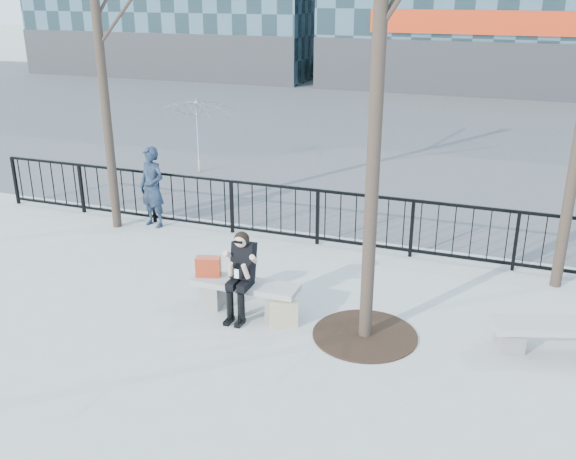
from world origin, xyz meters
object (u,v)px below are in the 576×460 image
(bench_main, at_px, (245,293))
(standing_man, at_px, (152,187))
(bench_second, at_px, (555,335))
(seated_woman, at_px, (240,276))

(bench_main, relative_size, standing_man, 0.99)
(bench_second, height_order, seated_woman, seated_woman)
(seated_woman, xyz_separation_m, standing_man, (-3.28, 2.96, 0.16))
(bench_main, relative_size, seated_woman, 1.23)
(seated_woman, bearing_deg, bench_second, 5.37)
(bench_second, xyz_separation_m, standing_man, (-7.69, 2.55, 0.53))
(seated_woman, bearing_deg, standing_man, 137.94)
(seated_woman, bearing_deg, bench_main, 90.00)
(standing_man, bearing_deg, bench_main, -27.84)
(seated_woman, distance_m, standing_man, 4.42)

